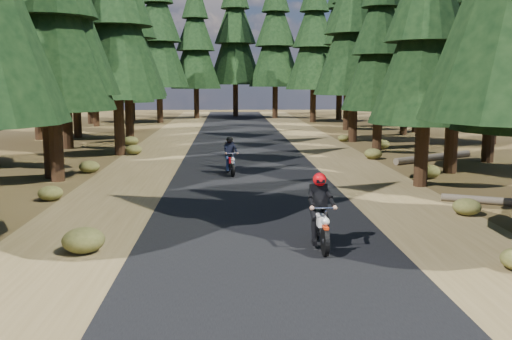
{
  "coord_description": "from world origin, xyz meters",
  "views": [
    {
      "loc": [
        -0.83,
        -15.35,
        3.73
      ],
      "look_at": [
        0.0,
        1.5,
        1.1
      ],
      "focal_mm": 40.0,
      "sensor_mm": 36.0,
      "label": 1
    }
  ],
  "objects_px": {
    "rider_lead": "(320,224)",
    "rider_follow": "(230,162)",
    "log_near": "(434,157)",
    "log_far": "(512,202)"
  },
  "relations": [
    {
      "from": "log_near",
      "to": "rider_follow",
      "type": "relative_size",
      "value": 2.98
    },
    {
      "from": "log_near",
      "to": "log_far",
      "type": "relative_size",
      "value": 1.29
    },
    {
      "from": "log_near",
      "to": "rider_follow",
      "type": "bearing_deg",
      "value": 168.76
    },
    {
      "from": "rider_lead",
      "to": "rider_follow",
      "type": "bearing_deg",
      "value": -80.16
    },
    {
      "from": "rider_lead",
      "to": "rider_follow",
      "type": "xyz_separation_m",
      "value": [
        -1.97,
        10.34,
        -0.05
      ]
    },
    {
      "from": "log_near",
      "to": "rider_follow",
      "type": "height_order",
      "value": "rider_follow"
    },
    {
      "from": "rider_follow",
      "to": "log_far",
      "type": "bearing_deg",
      "value": 134.36
    },
    {
      "from": "log_far",
      "to": "rider_lead",
      "type": "relative_size",
      "value": 2.15
    },
    {
      "from": "log_far",
      "to": "rider_follow",
      "type": "distance_m",
      "value": 10.56
    },
    {
      "from": "log_near",
      "to": "log_far",
      "type": "distance_m",
      "value": 10.01
    }
  ]
}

